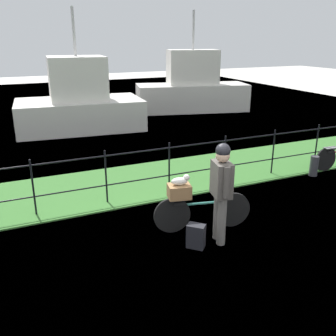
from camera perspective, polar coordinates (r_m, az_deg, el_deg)
The scene contains 12 objects.
ground_plane at distance 6.11m, azimuth 3.56°, elevation -12.60°, with size 60.00×60.00×0.00m, color beige.
grass_strip at distance 8.74m, azimuth -6.20°, elevation -2.37°, with size 27.00×2.40×0.03m, color #38702D.
harbor_water at distance 14.93m, azimuth -14.34°, elevation 6.22°, with size 30.00×30.00×0.00m, color #426684.
iron_fence at distance 7.80m, azimuth -4.45°, elevation -0.12°, with size 18.04×0.04×1.12m.
bicycle_main at distance 6.64m, azimuth 5.09°, elevation -6.55°, with size 1.70×0.42×0.64m.
wooden_crate at distance 6.37m, azimuth 1.71°, elevation -3.53°, with size 0.38×0.29×0.23m, color olive.
terrier_dog at distance 6.30m, azimuth 1.95°, elevation -1.89°, with size 0.32×0.20×0.18m.
cyclist_person at distance 6.03m, azimuth 8.05°, elevation -2.53°, with size 0.34×0.53×1.68m.
backpack_on_paving at distance 6.16m, azimuth 4.24°, elevation -10.20°, with size 0.28×0.18×0.40m, color black.
mooring_bollard at distance 9.82m, azimuth 21.14°, elevation 0.29°, with size 0.20×0.20×0.49m, color #38383D.
moored_boat_near at distance 17.38m, azimuth 3.66°, elevation 11.78°, with size 5.19×2.84×4.27m.
moored_boat_far at distance 14.13m, azimuth -13.22°, elevation 9.41°, with size 4.59×2.80×4.16m.
Camera 1 is at (-2.48, -4.56, 3.22)m, focal length 40.43 mm.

